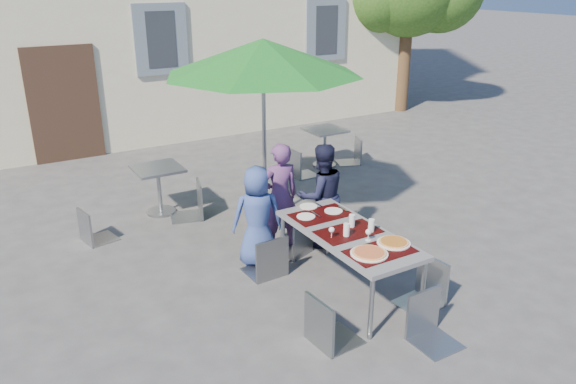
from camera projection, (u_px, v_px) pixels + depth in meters
ground at (404, 313)px, 6.06m from camera, size 90.00×90.00×0.00m
dining_table at (348, 236)px, 6.24m from camera, size 0.80×1.85×0.76m
pizza_near_left at (369, 253)px, 5.71m from camera, size 0.39×0.39×0.03m
pizza_near_right at (394, 242)px, 5.94m from camera, size 0.36×0.36×0.03m
glassware at (355, 227)px, 6.17m from camera, size 0.54×0.43×0.15m
place_settings at (316, 211)px, 6.74m from camera, size 0.63×0.49×0.01m
child_0 at (257, 216)px, 6.90m from camera, size 0.73×0.59×1.28m
child_1 at (280, 196)px, 7.31m from camera, size 0.56×0.40×1.44m
child_2 at (321, 195)px, 7.38m from camera, size 0.73×0.49×1.41m
chair_0 at (267, 232)px, 6.61m from camera, size 0.46×0.46×1.00m
chair_1 at (297, 217)px, 7.15m from camera, size 0.52×0.53×0.91m
chair_2 at (342, 209)px, 7.39m from camera, size 0.50×0.50×0.91m
chair_3 at (329, 292)px, 5.35m from camera, size 0.48×0.47×1.00m
chair_4 at (429, 256)px, 6.07m from camera, size 0.47×0.47×0.97m
chair_5 at (433, 290)px, 5.43m from camera, size 0.42×0.43×0.96m
patio_umbrella at (263, 58)px, 7.51m from camera, size 2.73×2.73×2.63m
cafe_table_0 at (159, 182)px, 8.43m from camera, size 0.69×0.69×0.74m
bg_chair_l_0 at (89, 206)px, 7.50m from camera, size 0.48×0.48×0.91m
bg_chair_r_0 at (191, 178)px, 8.27m from camera, size 0.57×0.57×1.04m
cafe_table_1 at (325, 141)px, 10.56m from camera, size 0.68×0.68×0.72m
bg_chair_l_1 at (300, 146)px, 9.97m from camera, size 0.44×0.43×0.98m
bg_chair_r_1 at (354, 135)px, 10.71m from camera, size 0.54×0.54×0.94m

